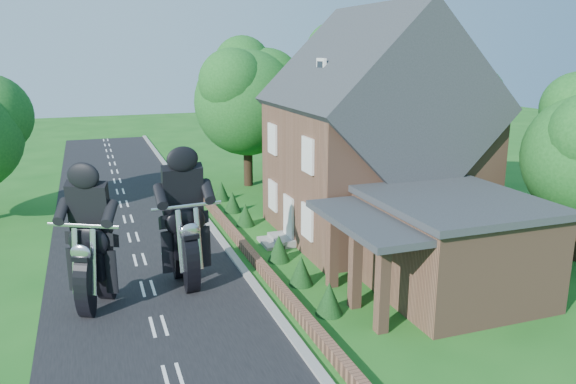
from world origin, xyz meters
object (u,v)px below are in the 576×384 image
object	(u,v)px
garden_wall	(248,251)
motorcycle_follow	(96,287)
annex	(449,244)
house	(373,140)
motorcycle_lead	(186,266)

from	to	relation	value
garden_wall	motorcycle_follow	bearing A→B (deg)	-153.31
annex	motorcycle_follow	xyz separation A→B (m)	(-11.59, 2.77, -1.03)
house	motorcycle_follow	size ratio (longest dim) A/B	6.44
house	annex	size ratio (longest dim) A/B	1.45
garden_wall	annex	bearing A→B (deg)	-46.16
garden_wall	house	bearing A→B (deg)	9.17
house	motorcycle_follow	world-z (taller)	house
motorcycle_follow	house	bearing A→B (deg)	-133.34
garden_wall	annex	xyz separation A→B (m)	(5.57, -5.80, 1.57)
motorcycle_lead	motorcycle_follow	xyz separation A→B (m)	(-3.10, -0.85, -0.03)
garden_wall	house	size ratio (longest dim) A/B	2.15
garden_wall	motorcycle_lead	distance (m)	3.69
garden_wall	annex	distance (m)	8.19
garden_wall	motorcycle_lead	size ratio (longest dim) A/B	13.36
house	motorcycle_lead	bearing A→B (deg)	-160.77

